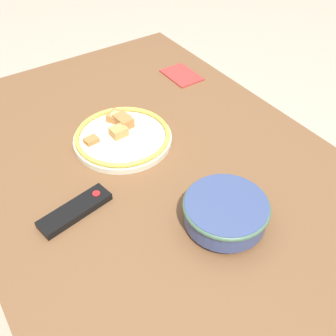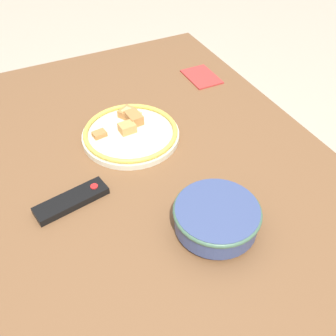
# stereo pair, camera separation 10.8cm
# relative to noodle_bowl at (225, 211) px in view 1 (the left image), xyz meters

# --- Properties ---
(ground_plane) EXTENTS (8.00, 8.00, 0.00)m
(ground_plane) POSITION_rel_noodle_bowl_xyz_m (0.26, 0.03, -0.76)
(ground_plane) COLOR #B7A88E
(dining_table) EXTENTS (1.54, 1.01, 0.71)m
(dining_table) POSITION_rel_noodle_bowl_xyz_m (0.26, 0.03, -0.11)
(dining_table) COLOR brown
(dining_table) RESTS_ON ground_plane
(noodle_bowl) EXTENTS (0.21, 0.21, 0.07)m
(noodle_bowl) POSITION_rel_noodle_bowl_xyz_m (0.00, 0.00, 0.00)
(noodle_bowl) COLOR #384775
(noodle_bowl) RESTS_ON dining_table
(food_plate) EXTENTS (0.30, 0.30, 0.05)m
(food_plate) POSITION_rel_noodle_bowl_xyz_m (0.43, 0.05, -0.03)
(food_plate) COLOR beige
(food_plate) RESTS_ON dining_table
(tv_remote) EXTENTS (0.09, 0.20, 0.02)m
(tv_remote) POSITION_rel_noodle_bowl_xyz_m (0.24, 0.30, -0.03)
(tv_remote) COLOR black
(tv_remote) RESTS_ON dining_table
(folded_napkin) EXTENTS (0.15, 0.11, 0.01)m
(folded_napkin) POSITION_rel_noodle_bowl_xyz_m (0.65, -0.33, -0.04)
(folded_napkin) COLOR #B2332D
(folded_napkin) RESTS_ON dining_table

